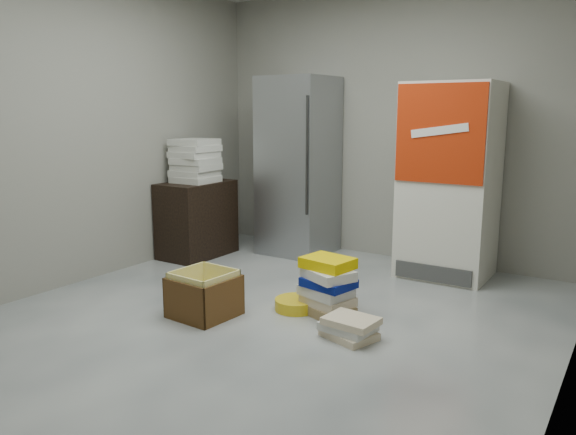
# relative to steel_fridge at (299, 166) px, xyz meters

# --- Properties ---
(ground) EXTENTS (5.00, 5.00, 0.00)m
(ground) POSITION_rel_steel_fridge_xyz_m (0.90, -2.13, -0.95)
(ground) COLOR beige
(ground) RESTS_ON ground
(room_shell) EXTENTS (4.04, 5.04, 2.82)m
(room_shell) POSITION_rel_steel_fridge_xyz_m (0.90, -2.13, 0.85)
(room_shell) COLOR gray
(room_shell) RESTS_ON ground
(steel_fridge) EXTENTS (0.70, 0.72, 1.90)m
(steel_fridge) POSITION_rel_steel_fridge_xyz_m (0.00, 0.00, 0.00)
(steel_fridge) COLOR #A5A8AD
(steel_fridge) RESTS_ON ground
(coke_cooler) EXTENTS (0.80, 0.73, 1.80)m
(coke_cooler) POSITION_rel_steel_fridge_xyz_m (1.65, -0.01, -0.05)
(coke_cooler) COLOR silver
(coke_cooler) RESTS_ON ground
(wood_shelf) EXTENTS (0.50, 0.80, 0.80)m
(wood_shelf) POSITION_rel_steel_fridge_xyz_m (-0.83, -0.73, -0.55)
(wood_shelf) COLOR black
(wood_shelf) RESTS_ON ground
(supply_box_stack) EXTENTS (0.44, 0.43, 0.45)m
(supply_box_stack) POSITION_rel_steel_fridge_xyz_m (-0.82, -0.74, 0.08)
(supply_box_stack) COLOR silver
(supply_box_stack) RESTS_ON wood_shelf
(phonebook_stack_main) EXTENTS (0.46, 0.42, 0.45)m
(phonebook_stack_main) POSITION_rel_steel_fridge_xyz_m (1.22, -1.55, -0.73)
(phonebook_stack_main) COLOR olive
(phonebook_stack_main) RESTS_ON ground
(phonebook_stack_side) EXTENTS (0.41, 0.36, 0.16)m
(phonebook_stack_side) POSITION_rel_steel_fridge_xyz_m (1.57, -1.87, -0.87)
(phonebook_stack_side) COLOR beige
(phonebook_stack_side) RESTS_ON ground
(cardboard_box) EXTENTS (0.47, 0.47, 0.35)m
(cardboard_box) POSITION_rel_steel_fridge_xyz_m (0.44, -2.08, -0.81)
(cardboard_box) COLOR yellow
(cardboard_box) RESTS_ON ground
(bucket_lid) EXTENTS (0.43, 0.43, 0.09)m
(bucket_lid) POSITION_rel_steel_fridge_xyz_m (0.96, -1.59, -0.91)
(bucket_lid) COLOR yellow
(bucket_lid) RESTS_ON ground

